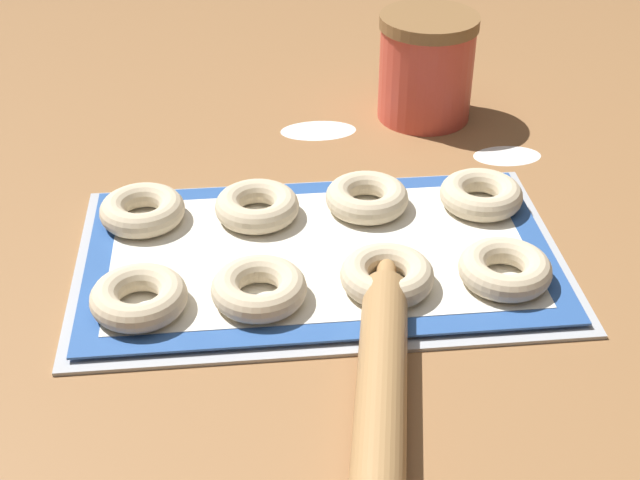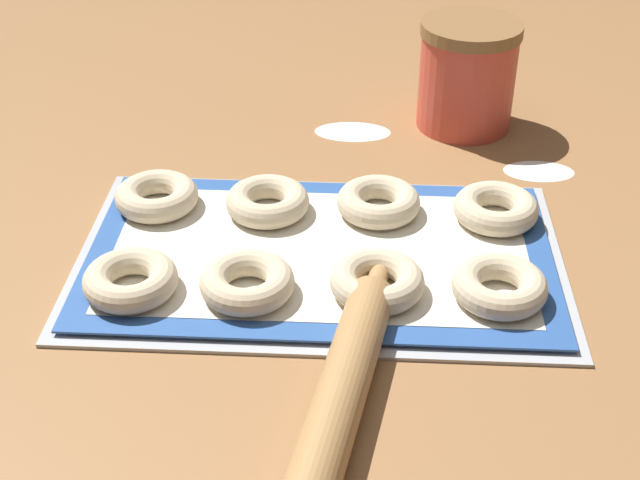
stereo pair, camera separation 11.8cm
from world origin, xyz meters
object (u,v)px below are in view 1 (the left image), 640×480
bagel_back_mid_right (367,198)px  rolling_pin (381,393)px  bagel_front_far_right (505,269)px  bagel_front_far_left (139,297)px  bagel_back_mid_left (257,206)px  bagel_front_mid_right (387,275)px  bagel_back_far_left (142,210)px  baking_tray (320,257)px  bagel_front_mid_left (259,288)px  bagel_back_far_right (481,195)px  flour_canister (426,67)px

bagel_back_mid_right → rolling_pin: bearing=-96.0°
bagel_front_far_right → bagel_front_far_left: bearing=-178.4°
bagel_back_mid_left → bagel_front_far_right: bearing=-30.7°
bagel_front_mid_right → bagel_back_mid_right: bearing=89.5°
bagel_back_far_left → bagel_back_mid_right: same height
baking_tray → bagel_front_mid_right: 0.09m
rolling_pin → bagel_front_far_left: bearing=144.9°
bagel_back_far_left → bagel_back_mid_right: 0.25m
bagel_back_mid_left → bagel_back_mid_right: (0.12, 0.01, 0.00)m
bagel_front_mid_left → bagel_back_far_left: same height
bagel_front_mid_right → bagel_back_mid_left: bearing=130.8°
bagel_back_far_left → bagel_back_far_right: bearing=-0.8°
bagel_front_mid_right → bagel_back_far_right: bearing=47.1°
bagel_back_mid_left → bagel_back_mid_right: bearing=2.7°
bagel_front_mid_left → bagel_back_mid_right: (0.13, 0.15, 0.00)m
bagel_front_far_right → bagel_back_mid_right: (-0.12, 0.15, 0.00)m
baking_tray → bagel_back_far_right: 0.20m
bagel_front_far_right → flour_canister: size_ratio=0.65×
bagel_front_far_right → flour_canister: flour_canister is taller
bagel_front_far_left → bagel_back_far_right: same height
baking_tray → bagel_front_mid_left: size_ratio=5.47×
bagel_front_mid_right → bagel_back_mid_right: 0.15m
bagel_front_mid_left → rolling_pin: rolling_pin is taller
bagel_front_mid_left → bagel_front_far_left: bearing=-178.8°
bagel_front_far_left → bagel_back_mid_left: size_ratio=1.00×
bagel_front_far_left → bagel_front_mid_left: bearing=1.2°
bagel_front_far_left → bagel_back_mid_right: (0.24, 0.16, 0.00)m
baking_tray → bagel_back_mid_left: (-0.06, 0.07, 0.02)m
bagel_back_mid_left → baking_tray: bearing=-49.5°
bagel_back_far_left → bagel_back_mid_left: size_ratio=1.00×
baking_tray → bagel_back_mid_left: bagel_back_mid_left is taller
bagel_front_far_left → bagel_back_far_left: (-0.01, 0.16, 0.00)m
bagel_front_mid_right → flour_canister: flour_canister is taller
bagel_front_far_left → bagel_front_mid_right: (0.24, 0.01, 0.00)m
bagel_back_far_left → bagel_back_mid_left: 0.12m
baking_tray → bagel_back_far_left: bagel_back_far_left is taller
bagel_back_far_right → flour_canister: 0.26m
bagel_back_far_left → rolling_pin: bearing=-54.6°
bagel_back_far_right → bagel_back_mid_right: bearing=177.0°
bagel_front_far_left → bagel_front_mid_left: same height
bagel_front_far_left → bagel_front_mid_left: 0.11m
bagel_back_far_left → flour_canister: (0.36, 0.25, 0.05)m
bagel_back_mid_left → bagel_back_mid_right: size_ratio=1.00×
bagel_back_mid_right → bagel_back_mid_left: bearing=-177.3°
bagel_front_far_right → flour_canister: (-0.00, 0.39, 0.05)m
bagel_front_far_left → rolling_pin: bearing=-35.1°
flour_canister → bagel_back_mid_left: bearing=-133.3°
baking_tray → bagel_back_mid_left: 0.10m
bagel_front_mid_right → bagel_back_mid_left: size_ratio=1.00×
bagel_back_mid_left → rolling_pin: (0.09, -0.30, -0.00)m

